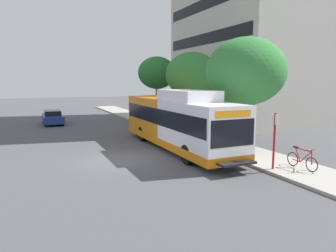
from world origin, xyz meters
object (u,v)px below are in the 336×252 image
Objects in this scene: transit_bus at (177,121)px; bicycle_parked at (302,160)px; bus_stop_sign_pole at (274,137)px; parked_car_far_lane at (53,117)px; street_tree_near_stop at (246,72)px; street_tree_mid_block at (192,75)px; street_tree_far_block at (157,73)px.

transit_bus is 7.59m from bicycle_parked.
bus_stop_sign_pole reaches higher than parked_car_far_lane.
bus_stop_sign_pole is at bearing -69.35° from parked_car_far_lane.
street_tree_near_stop reaches higher than parked_car_far_lane.
street_tree_near_stop is at bearing -28.23° from transit_bus.
bicycle_parked is 0.28× the size of street_tree_mid_block.
bus_stop_sign_pole reaches higher than bicycle_parked.
street_tree_near_stop is at bearing -60.03° from parked_car_far_lane.
street_tree_far_block reaches higher than street_tree_mid_block.
street_tree_near_stop is at bearing 68.58° from bus_stop_sign_pole.
transit_bus is 6.59m from bus_stop_sign_pole.
transit_bus is 1.86× the size of street_tree_near_stop.
bus_stop_sign_pole is 22.85m from parked_car_far_lane.
street_tree_far_block reaches higher than bus_stop_sign_pole.
street_tree_near_stop reaches higher than street_tree_far_block.
street_tree_far_block is at bearing 83.54° from bus_stop_sign_pole.
street_tree_mid_block is at bearing -42.89° from parked_car_far_lane.
transit_bus is at bearing 151.77° from street_tree_near_stop.
parked_car_far_lane is at bearing 169.70° from street_tree_far_block.
parked_car_far_lane is (-6.21, 15.04, -1.04)m from transit_bus.
bicycle_parked is 0.27× the size of street_tree_far_block.
street_tree_mid_block is 14.53m from parked_car_far_lane.
street_tree_far_block is (4.05, 13.18, 3.29)m from transit_bus.
street_tree_near_stop reaches higher than bus_stop_sign_pole.
parked_car_far_lane is at bearing 110.65° from bus_stop_sign_pole.
street_tree_far_block reaches higher than bicycle_parked.
transit_bus is 1.92× the size of street_tree_mid_block.
bicycle_parked is at bearing -92.77° from street_tree_far_block.
street_tree_mid_block is at bearing -90.18° from street_tree_far_block.
bus_stop_sign_pole is 0.40× the size of street_tree_far_block.
street_tree_far_block is at bearing 87.23° from bicycle_parked.
street_tree_near_stop reaches higher than transit_bus.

